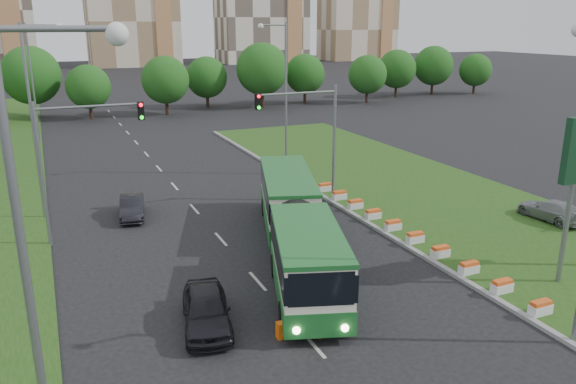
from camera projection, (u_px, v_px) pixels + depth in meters
name	position (u px, v px, depth m)	size (l,w,h in m)	color
ground	(314.00, 271.00, 28.15)	(360.00, 360.00, 0.00)	black
grass_median	(427.00, 196.00, 40.14)	(14.00, 60.00, 0.15)	#214313
median_kerb	(342.00, 208.00, 37.47)	(0.30, 60.00, 0.18)	gray
lane_markings	(169.00, 180.00, 44.55)	(0.20, 100.00, 0.01)	#B6B5AE
flower_planters	(404.00, 231.00, 32.26)	(1.10, 20.30, 0.60)	white
traffic_mast_median	(313.00, 126.00, 37.22)	(5.76, 0.32, 8.00)	gray
traffic_mast_left	(71.00, 149.00, 30.53)	(5.76, 0.32, 8.00)	gray
street_lamps	(198.00, 125.00, 34.05)	(36.00, 60.00, 12.00)	gray
tree_line	(206.00, 79.00, 78.96)	(120.00, 8.00, 9.00)	#184A13
articulated_bus	(291.00, 224.00, 29.43)	(2.80, 17.98, 2.96)	white
car_left_near	(206.00, 309.00, 22.72)	(1.87, 4.65, 1.58)	black
car_left_far	(132.00, 207.00, 35.75)	(1.44, 4.14, 1.36)	black
car_median	(551.00, 210.00, 34.83)	(1.79, 4.40, 1.28)	gray
pedestrian	(320.00, 317.00, 21.92)	(0.66, 0.43, 1.80)	gray
shopping_trolley	(282.00, 330.00, 22.04)	(0.40, 0.42, 0.68)	#FF600D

